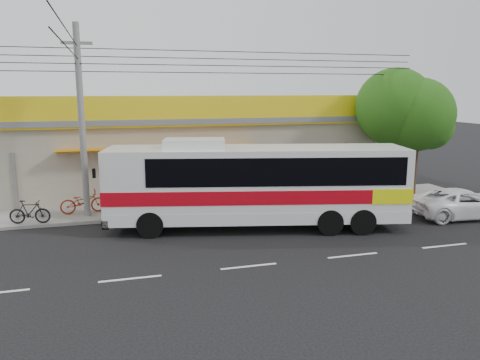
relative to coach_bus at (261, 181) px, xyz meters
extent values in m
plane|color=black|center=(-1.85, -1.80, -2.12)|extent=(120.00, 120.00, 0.00)
cube|color=gray|center=(-1.85, 4.20, -2.04)|extent=(30.00, 3.20, 0.15)
cube|color=gray|center=(-1.85, 9.80, -0.02)|extent=(22.00, 8.00, 4.20)
cube|color=slate|center=(-1.85, 9.80, 2.23)|extent=(22.60, 8.60, 0.30)
cube|color=yellow|center=(-1.85, 5.68, 2.78)|extent=(22.00, 0.24, 1.60)
cube|color=#AD092C|center=(-3.85, 5.65, 2.78)|extent=(9.00, 0.10, 1.20)
cube|color=#157634|center=(4.65, 5.65, 2.78)|extent=(2.40, 0.10, 1.10)
cube|color=navy|center=(7.35, 5.65, 2.78)|extent=(2.20, 0.10, 1.10)
cube|color=#AD092C|center=(-10.85, 5.65, 2.78)|extent=(3.00, 0.10, 1.10)
cube|color=orange|center=(-3.85, 5.50, 0.88)|extent=(10.00, 1.20, 0.37)
cube|color=silver|center=(-0.20, 0.05, -0.09)|extent=(13.06, 5.44, 3.09)
cube|color=#B60714|center=(-0.20, 0.05, -0.46)|extent=(13.11, 5.49, 0.59)
cube|color=#DBE20B|center=(5.21, -1.19, -0.46)|extent=(2.27, 3.04, 0.64)
cube|color=black|center=(0.53, -0.12, 0.60)|extent=(10.99, 5.01, 1.17)
cube|color=black|center=(-6.35, 1.45, 0.39)|extent=(0.69, 2.32, 1.60)
cube|color=silver|center=(-2.80, 0.64, 1.65)|extent=(2.83, 2.02, 0.38)
cylinder|color=black|center=(-4.83, -0.13, -1.56)|extent=(1.16, 0.58, 1.11)
cylinder|color=black|center=(-4.29, 2.22, -1.56)|extent=(1.16, 0.58, 1.11)
cylinder|color=black|center=(3.80, -2.10, -1.56)|extent=(1.16, 0.58, 1.11)
cylinder|color=black|center=(4.33, 0.25, -1.56)|extent=(1.16, 0.58, 1.11)
imported|color=maroon|center=(-7.64, 4.19, -1.41)|extent=(2.19, 0.97, 1.12)
imported|color=black|center=(-9.83, 2.90, -1.43)|extent=(1.83, 0.80, 1.06)
imported|color=white|center=(9.84, -0.98, -1.43)|extent=(5.16, 2.82, 1.37)
cylinder|color=slate|center=(-7.44, 3.60, 2.35)|extent=(0.29, 0.29, 8.93)
cube|color=slate|center=(-7.44, 3.60, 5.92)|extent=(1.34, 0.13, 0.13)
cylinder|color=#2E2112|center=(9.21, 4.17, -0.28)|extent=(0.41, 0.41, 3.67)
sphere|color=#1B4B10|center=(9.21, 4.17, 2.93)|extent=(4.36, 4.36, 4.36)
sphere|color=#1B4B10|center=(9.90, 3.83, 2.24)|extent=(2.75, 2.75, 2.75)
cylinder|color=#2E2112|center=(10.15, 3.40, -0.42)|extent=(0.38, 0.38, 3.39)
sphere|color=#1B4B10|center=(10.15, 3.40, 2.55)|extent=(4.03, 4.03, 4.03)
sphere|color=#1B4B10|center=(10.79, 3.09, 1.91)|extent=(2.54, 2.54, 2.54)
camera|label=1|loc=(-6.28, -18.93, 3.88)|focal=35.00mm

